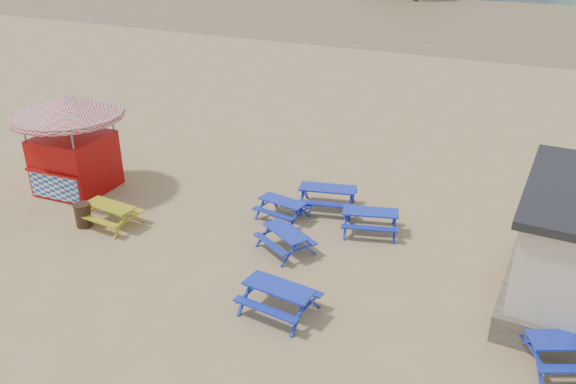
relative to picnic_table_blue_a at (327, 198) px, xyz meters
The scene contains 11 objects.
ground 2.93m from the picnic_table_blue_a, 103.53° to the right, with size 400.00×400.00×0.00m, color tan.
wet_sand 52.18m from the picnic_table_blue_a, 90.75° to the left, with size 400.00×400.00×0.00m, color olive.
picnic_table_blue_a is the anchor object (origin of this frame).
picnic_table_blue_b 1.69m from the picnic_table_blue_a, 127.59° to the right, with size 1.70×1.44×0.66m.
picnic_table_blue_c 2.04m from the picnic_table_blue_a, 24.81° to the right, with size 2.10×1.89×0.73m.
picnic_table_blue_d 3.12m from the picnic_table_blue_a, 89.37° to the right, with size 1.99×1.86×0.66m.
picnic_table_blue_e 5.95m from the picnic_table_blue_a, 77.50° to the right, with size 1.87×1.54×0.75m.
picnic_table_blue_f 9.01m from the picnic_table_blue_a, 30.50° to the right, with size 2.20×2.06×0.73m.
picnic_table_yellow 7.16m from the picnic_table_blue_a, 142.74° to the right, with size 1.77×1.45×0.72m.
ice_cream_kiosk 9.36m from the picnic_table_blue_a, 162.18° to the right, with size 4.34×4.34×3.54m.
litter_bin 8.03m from the picnic_table_blue_a, 143.25° to the right, with size 0.53×0.53×0.78m.
Camera 1 is at (7.54, -13.03, 8.69)m, focal length 35.00 mm.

